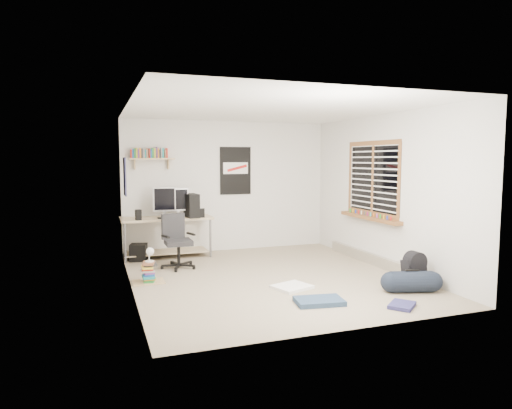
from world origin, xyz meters
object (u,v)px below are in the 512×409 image
object	(u,v)px
book_stack	(148,272)
duffel_bag	(412,282)
backpack	(414,273)
desk	(167,237)
office_chair	(178,238)

from	to	relation	value
book_stack	duffel_bag	bearing A→B (deg)	-27.20
backpack	duffel_bag	world-z (taller)	duffel_bag
duffel_bag	book_stack	world-z (taller)	duffel_bag
duffel_bag	backpack	bearing A→B (deg)	60.36
desk	backpack	distance (m)	4.32
desk	duffel_bag	bearing A→B (deg)	-61.82
desk	book_stack	xyz separation A→B (m)	(-0.52, -1.66, -0.21)
office_chair	book_stack	world-z (taller)	office_chair
office_chair	desk	bearing A→B (deg)	77.22
desk	book_stack	world-z (taller)	desk
desk	duffel_bag	world-z (taller)	desk
office_chair	book_stack	bearing A→B (deg)	-144.13
backpack	book_stack	distance (m)	3.76
backpack	book_stack	world-z (taller)	backpack
office_chair	duffel_bag	xyz separation A→B (m)	(2.69, -2.40, -0.35)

